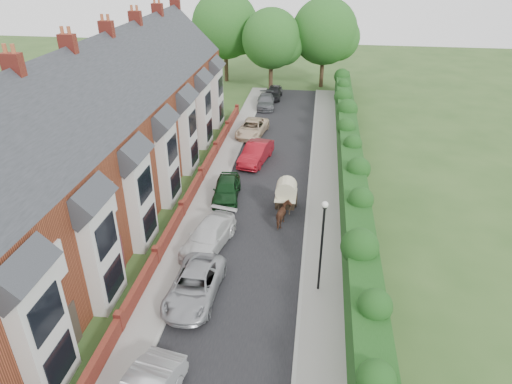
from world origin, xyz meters
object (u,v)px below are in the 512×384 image
(lamppost, at_px, (322,236))
(car_grey, at_px, (266,101))
(horse, at_px, (283,215))
(horse_cart, at_px, (286,193))
(car_white, at_px, (209,236))
(car_beige, at_px, (252,128))
(car_silver_b, at_px, (194,286))
(car_black, at_px, (274,92))
(car_green, at_px, (227,189))
(car_red, at_px, (256,153))

(lamppost, relative_size, car_grey, 1.17)
(horse, relative_size, horse_cart, 0.55)
(car_white, relative_size, car_beige, 1.00)
(car_silver_b, xyz_separation_m, car_black, (0.39, 33.66, 0.01))
(car_grey, bearing_deg, car_green, -95.04)
(lamppost, height_order, car_green, lamppost)
(car_white, distance_m, car_beige, 17.72)
(car_white, xyz_separation_m, car_red, (1.07, 11.92, 0.08))
(car_beige, relative_size, car_black, 1.18)
(lamppost, distance_m, horse_cart, 8.28)
(car_beige, bearing_deg, lamppost, -65.59)
(car_white, height_order, car_beige, car_white)
(car_red, height_order, car_beige, car_red)
(car_red, distance_m, horse, 9.53)
(car_red, bearing_deg, car_black, 102.09)
(car_silver_b, distance_m, horse_cart, 9.78)
(car_green, height_order, car_grey, car_green)
(car_green, xyz_separation_m, car_red, (1.16, 6.20, 0.05))
(lamppost, xyz_separation_m, horse_cart, (-2.27, 7.70, -2.02))
(car_green, height_order, horse, car_green)
(car_green, distance_m, car_beige, 12.00)
(car_red, height_order, car_grey, car_red)
(car_silver_b, bearing_deg, lamppost, 13.98)
(car_green, distance_m, car_black, 23.64)
(car_red, relative_size, horse_cart, 1.52)
(car_white, xyz_separation_m, horse, (4.04, 2.87, 0.02))
(car_silver_b, distance_m, car_green, 10.04)
(car_green, bearing_deg, car_black, 83.24)
(car_silver_b, xyz_separation_m, car_beige, (-0.39, 22.03, -0.01))
(car_beige, height_order, horse_cart, horse_cart)
(car_black, xyz_separation_m, horse, (3.35, -26.48, 0.02))
(car_silver_b, height_order, car_green, car_green)
(lamppost, height_order, car_grey, lamppost)
(car_white, xyz_separation_m, car_green, (-0.09, 5.72, 0.02))
(car_silver_b, height_order, car_black, car_black)
(lamppost, bearing_deg, car_white, 154.58)
(car_silver_b, height_order, car_white, car_white)
(car_silver_b, relative_size, car_beige, 1.01)
(car_white, relative_size, horse, 2.85)
(car_red, relative_size, car_beige, 0.98)
(car_green, bearing_deg, car_silver_b, -92.67)
(car_silver_b, height_order, car_red, car_red)
(car_beige, bearing_deg, horse_cart, -65.15)
(lamppost, bearing_deg, car_beige, 107.17)
(lamppost, height_order, horse_cart, lamppost)
(car_red, bearing_deg, car_grey, 104.54)
(car_silver_b, xyz_separation_m, horse_cart, (3.74, 9.01, 0.60))
(car_green, relative_size, car_beige, 0.88)
(car_black, bearing_deg, car_green, -90.55)
(lamppost, relative_size, car_green, 1.22)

